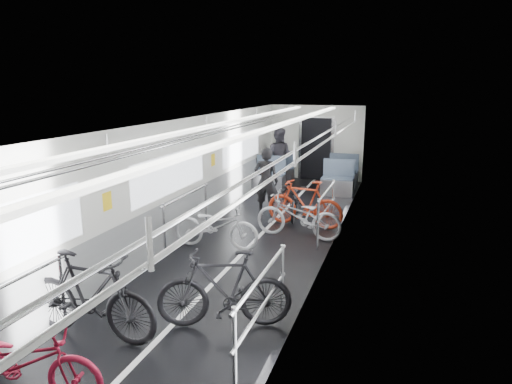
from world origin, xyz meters
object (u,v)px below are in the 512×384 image
person_standing (266,181)px  bike_left_near (21,362)px  bike_aisle (295,200)px  person_seated (278,157)px  bike_right_mid (298,216)px  bike_left_mid (90,296)px  bike_right_far (305,203)px  bike_right_near (224,289)px  bike_left_far (216,225)px

person_standing → bike_left_near: bearing=82.7°
bike_aisle → person_seated: (-1.34, 3.30, 0.46)m
bike_right_mid → person_seated: size_ratio=1.00×
person_seated → bike_left_near: bearing=89.5°
bike_left_mid → bike_left_near: bearing=-173.2°
person_seated → bike_right_far: bearing=111.3°
bike_right_near → bike_left_mid: bearing=-82.3°
bike_left_near → bike_right_mid: bike_right_mid is taller
bike_right_mid → bike_left_far: bearing=-49.2°
bike_right_far → person_seated: bearing=-149.2°
bike_right_mid → bike_aisle: (-0.39, 1.42, -0.04)m
bike_right_near → person_standing: bearing=171.4°
bike_right_mid → bike_right_far: bearing=-173.7°
bike_aisle → bike_left_far: bearing=-120.7°
bike_left_mid → bike_aisle: (1.18, 5.87, -0.13)m
bike_left_far → bike_left_mid: bearing=173.5°
bike_right_far → bike_aisle: (-0.35, 0.62, -0.10)m
bike_left_far → person_standing: bearing=-8.0°
bike_right_mid → person_seated: bearing=-156.4°
bike_left_mid → person_seated: (-0.16, 9.17, 0.33)m
bike_left_near → bike_right_far: bearing=-23.3°
bike_left_near → bike_left_far: (0.09, 4.62, 0.00)m
bike_left_mid → person_seated: size_ratio=1.05×
bike_left_mid → person_standing: 5.99m
bike_left_near → person_standing: bearing=-13.4°
bike_right_far → bike_aisle: bearing=-143.0°
bike_left_far → person_standing: person_standing is taller
bike_aisle → bike_right_mid: bearing=-83.8°
bike_left_far → bike_aisle: (0.97, 2.45, -0.02)m
bike_right_far → person_standing: 1.35m
bike_right_near → person_seated: (-1.61, 8.42, 0.36)m
bike_right_mid → bike_aisle: bike_right_mid is taller
person_standing → person_seated: 3.25m
bike_left_mid → bike_left_far: 3.43m
bike_right_far → person_standing: (-1.10, 0.72, 0.29)m
bike_left_far → bike_left_near: bearing=175.8°
bike_aisle → person_seated: bearing=102.9°
bike_left_near → bike_right_mid: bearing=-25.3°
bike_left_mid → bike_right_far: size_ratio=1.06×
bike_left_far → bike_right_far: 2.26m
bike_aisle → person_standing: (-0.75, 0.10, 0.39)m
bike_left_mid → bike_right_near: bearing=-61.3°
bike_left_mid → person_standing: person_standing is taller
bike_left_near → bike_aisle: size_ratio=1.04×
bike_left_far → person_seated: bearing=0.6°
bike_left_far → bike_right_near: bike_right_near is taller
bike_left_near → bike_left_mid: 1.21m
bike_right_near → bike_aisle: bearing=163.3°
bike_right_near → bike_right_mid: 3.70m
bike_left_far → bike_aisle: 2.64m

